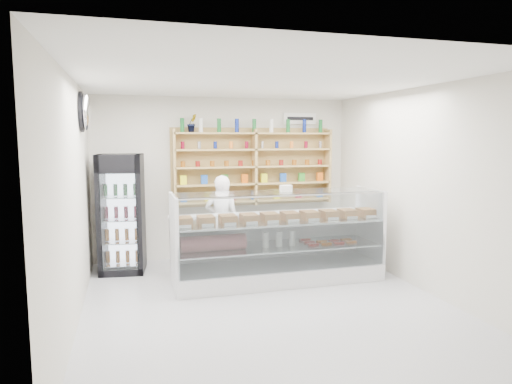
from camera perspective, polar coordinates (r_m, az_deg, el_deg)
name	(u,v)px	position (r m, az deg, el deg)	size (l,w,h in m)	color
room	(266,195)	(5.68, 1.25, -0.32)	(5.00, 5.00, 5.00)	#A3A3A7
display_counter	(277,256)	(6.80, 2.70, -8.04)	(3.06, 0.91, 1.33)	white
shop_worker	(222,222)	(7.40, -4.27, -3.72)	(0.55, 0.36, 1.51)	white
drinks_cooler	(122,213)	(7.43, -16.44, -2.57)	(0.74, 0.73, 1.85)	black
wall_shelving	(254,167)	(8.04, -0.21, 3.17)	(2.84, 0.28, 1.33)	tan
potted_plant	(192,123)	(7.81, -8.00, 8.52)	(0.17, 0.14, 0.31)	#1E6626
security_mirror	(86,112)	(6.62, -20.52, 9.37)	(0.15, 0.50, 0.50)	silver
wall_sign	(300,119)	(8.44, 5.52, 9.12)	(0.62, 0.03, 0.20)	white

